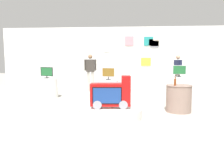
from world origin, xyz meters
TOP-DOWN VIEW (x-y plane):
  - ground_plane at (0.00, 0.00)m, footprint 30.00×30.00m
  - back_wall_display at (0.01, 5.47)m, footprint 12.33×0.13m
  - main_display_pedestal at (0.20, -0.57)m, footprint 1.65×1.65m
  - novelty_firetruck_tv at (0.22, -0.57)m, footprint 1.07×0.46m
  - display_pedestal_left_rear at (-2.57, 2.16)m, footprint 0.82×0.82m
  - tv_on_left_rear at (-2.57, 2.16)m, footprint 0.55×0.22m
  - display_pedestal_center_rear at (2.67, 3.19)m, footprint 0.77×0.77m
  - tv_on_center_rear at (2.67, 3.19)m, footprint 0.54×0.17m
  - display_pedestal_right_rear at (-0.11, 1.73)m, footprint 0.73×0.73m
  - tv_on_right_rear at (-0.11, 1.73)m, footprint 0.47×0.19m
  - side_table_round at (2.12, 0.28)m, footprint 0.75×0.75m
  - bottle_on_side_table at (1.98, 0.15)m, footprint 0.07×0.07m
  - shopper_browsing_near_truck at (2.82, 4.34)m, footprint 0.33×0.53m
  - shopper_browsing_rear at (-1.21, 4.08)m, footprint 0.56×0.24m

SIDE VIEW (x-z plane):
  - ground_plane at x=0.00m, z-range 0.00..0.00m
  - main_display_pedestal at x=0.20m, z-range 0.00..0.26m
  - display_pedestal_left_rear at x=-2.57m, z-range 0.00..0.78m
  - display_pedestal_center_rear at x=2.67m, z-range 0.00..0.78m
  - display_pedestal_right_rear at x=-0.11m, z-range 0.00..0.78m
  - side_table_round at x=2.12m, z-range 0.01..0.79m
  - novelty_firetruck_tv at x=0.22m, z-range 0.18..1.03m
  - bottle_on_side_table at x=1.98m, z-range 0.76..1.02m
  - shopper_browsing_near_truck at x=2.82m, z-range 0.15..1.84m
  - shopper_browsing_rear at x=-1.21m, z-range 0.15..1.86m
  - tv_on_left_rear at x=-2.57m, z-range 0.79..1.22m
  - tv_on_right_rear at x=-0.11m, z-range 0.80..1.24m
  - tv_on_center_rear at x=2.67m, z-range 0.81..1.29m
  - back_wall_display at x=0.01m, z-range 0.00..3.12m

